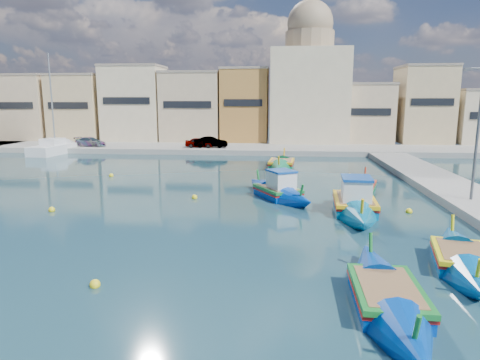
% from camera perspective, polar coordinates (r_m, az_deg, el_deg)
% --- Properties ---
extents(ground, '(160.00, 160.00, 0.00)m').
position_cam_1_polar(ground, '(21.33, -12.40, -6.50)').
color(ground, '#153641').
rests_on(ground, ground).
extents(north_quay, '(80.00, 8.00, 0.60)m').
position_cam_1_polar(north_quay, '(52.11, -1.67, 4.18)').
color(north_quay, gray).
rests_on(north_quay, ground).
extents(north_townhouses, '(83.20, 7.87, 10.19)m').
position_cam_1_polar(north_townhouses, '(58.75, 5.77, 9.46)').
color(north_townhouses, tan).
rests_on(north_townhouses, ground).
extents(church_block, '(10.00, 10.00, 19.10)m').
position_cam_1_polar(church_block, '(59.52, 9.11, 12.68)').
color(church_block, beige).
rests_on(church_block, ground).
extents(quay_street_lamp, '(1.18, 0.16, 8.00)m').
position_cam_1_polar(quay_street_lamp, '(27.73, 29.01, 5.48)').
color(quay_street_lamp, '#595B60').
rests_on(quay_street_lamp, ground).
extents(parked_cars, '(18.75, 2.15, 1.28)m').
position_cam_1_polar(parked_cars, '(51.96, -9.89, 5.00)').
color(parked_cars, '#4C1919').
rests_on(parked_cars, north_quay).
extents(luzzu_turquoise_cabin, '(2.83, 9.97, 3.16)m').
position_cam_1_polar(luzzu_turquoise_cabin, '(25.01, 15.02, -3.16)').
color(luzzu_turquoise_cabin, '#006D9C').
rests_on(luzzu_turquoise_cabin, ground).
extents(luzzu_blue_cabin, '(5.61, 7.89, 2.82)m').
position_cam_1_polar(luzzu_blue_cabin, '(27.57, 5.07, -1.64)').
color(luzzu_blue_cabin, '#0038A9').
rests_on(luzzu_blue_cabin, ground).
extents(luzzu_cyan_mid, '(3.97, 7.93, 2.29)m').
position_cam_1_polar(luzzu_cyan_mid, '(30.16, 15.73, -1.13)').
color(luzzu_cyan_mid, '#0B7746').
rests_on(luzzu_cyan_mid, ground).
extents(luzzu_green, '(2.79, 8.40, 2.60)m').
position_cam_1_polar(luzzu_green, '(39.48, 5.55, 2.00)').
color(luzzu_green, '#0A6F46').
rests_on(luzzu_green, ground).
extents(luzzu_blue_south, '(2.12, 8.43, 2.42)m').
position_cam_1_polar(luzzu_blue_south, '(14.21, 19.00, -14.74)').
color(luzzu_blue_south, '#0039A5').
rests_on(luzzu_blue_south, ground).
extents(luzzu_cyan_south, '(3.44, 7.66, 2.31)m').
position_cam_1_polar(luzzu_cyan_south, '(18.37, 27.46, -9.52)').
color(luzzu_cyan_south, '#00569F').
rests_on(luzzu_cyan_south, ground).
extents(yacht_north, '(3.49, 9.34, 12.19)m').
position_cam_1_polar(yacht_north, '(55.42, -22.49, 3.95)').
color(yacht_north, white).
rests_on(yacht_north, ground).
extents(mooring_buoys, '(21.33, 26.28, 0.36)m').
position_cam_1_polar(mooring_buoys, '(27.40, -5.29, -2.29)').
color(mooring_buoys, yellow).
rests_on(mooring_buoys, ground).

